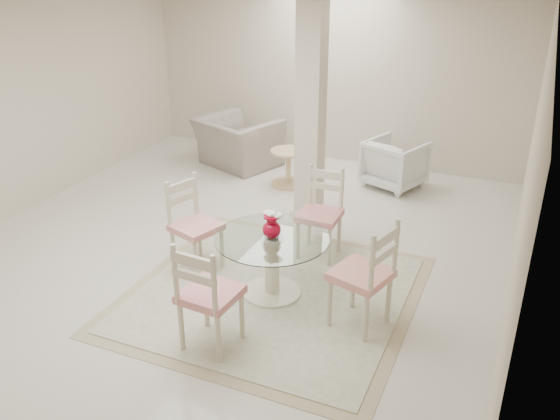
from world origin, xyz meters
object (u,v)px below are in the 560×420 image
at_px(red_vase, 272,225).
at_px(dining_chair_south, 205,289).
at_px(column, 311,113).
at_px(recliner_taupe, 238,142).
at_px(dining_chair_east, 369,269).
at_px(side_table, 288,169).
at_px(dining_chair_north, 322,206).
at_px(armchair_white, 395,163).
at_px(dining_chair_west, 191,218).
at_px(dining_table, 272,266).

height_order(red_vase, dining_chair_south, dining_chair_south).
height_order(column, recliner_taupe, column).
xyz_separation_m(dining_chair_east, side_table, (-1.99, 2.92, -0.38)).
bearing_deg(dining_chair_south, dining_chair_north, -94.27).
bearing_deg(red_vase, armchair_white, 82.66).
height_order(red_vase, recliner_taupe, red_vase).
height_order(dining_chair_east, dining_chair_north, dining_chair_east).
height_order(dining_chair_west, dining_chair_south, dining_chair_south).
relative_size(red_vase, dining_chair_east, 0.23).
xyz_separation_m(dining_chair_north, armchair_white, (0.28, 2.31, -0.24)).
xyz_separation_m(dining_chair_north, dining_chair_south, (-0.30, -2.02, 0.02)).
bearing_deg(dining_chair_east, red_vase, -83.47).
bearing_deg(red_vase, dining_chair_west, 170.46).
bearing_deg(dining_table, dining_chair_south, -98.68).
bearing_deg(column, dining_chair_north, -61.50).
height_order(armchair_white, side_table, armchair_white).
xyz_separation_m(dining_chair_south, side_table, (-0.82, 3.76, -0.36)).
relative_size(column, dining_chair_north, 2.44).
bearing_deg(dining_chair_south, dining_chair_west, -50.04).
height_order(dining_table, side_table, dining_table).
distance_m(dining_chair_east, dining_chair_west, 2.05).
bearing_deg(recliner_taupe, dining_chair_north, 154.86).
bearing_deg(dining_chair_west, armchair_white, -5.71).
bearing_deg(dining_chair_west, dining_chair_south, -125.51).
xyz_separation_m(column, red_vase, (0.34, -1.90, -0.58)).
distance_m(red_vase, dining_chair_north, 1.04).
bearing_deg(column, dining_chair_south, -86.41).
height_order(dining_chair_north, armchair_white, dining_chair_north).
bearing_deg(side_table, recliner_taupe, 155.78).
bearing_deg(dining_chair_north, red_vase, -99.17).
height_order(column, dining_chair_east, column).
bearing_deg(dining_chair_east, dining_table, -83.29).
bearing_deg(armchair_white, column, 81.94).
relative_size(dining_chair_north, side_table, 2.09).
bearing_deg(dining_chair_west, dining_chair_east, -80.87).
bearing_deg(recliner_taupe, dining_table, 142.51).
distance_m(red_vase, dining_chair_west, 1.04).
height_order(dining_table, dining_chair_east, dining_chair_east).
bearing_deg(red_vase, column, 100.08).
relative_size(dining_chair_south, recliner_taupe, 1.00).
xyz_separation_m(dining_chair_south, recliner_taupe, (-1.87, 4.23, -0.23)).
relative_size(dining_chair_east, armchair_white, 1.56).
distance_m(dining_table, recliner_taupe, 3.80).
xyz_separation_m(armchair_white, side_table, (-1.40, -0.58, -0.10)).
xyz_separation_m(dining_chair_west, dining_chair_south, (0.85, -1.19, 0.02)).
xyz_separation_m(dining_table, dining_chair_south, (-0.15, -1.01, 0.28)).
bearing_deg(recliner_taupe, armchair_white, -157.24).
xyz_separation_m(dining_chair_east, recliner_taupe, (-3.04, 3.39, -0.25)).
distance_m(column, side_table, 1.53).
bearing_deg(red_vase, dining_chair_north, 81.65).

